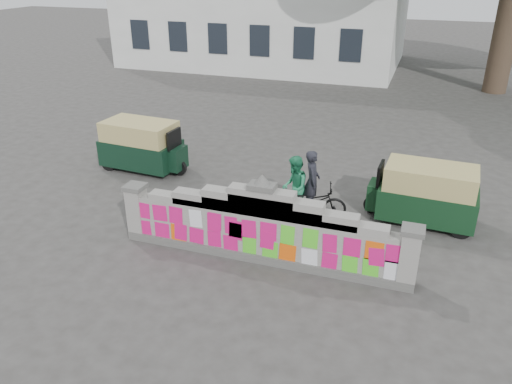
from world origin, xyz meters
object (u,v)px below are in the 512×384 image
at_px(pedestrian, 294,187).
at_px(cyclist_bike, 311,202).
at_px(rickshaw_left, 143,145).
at_px(cyclist_rider, 312,190).
at_px(rickshaw_right, 425,193).

bearing_deg(pedestrian, cyclist_bike, 80.58).
bearing_deg(rickshaw_left, cyclist_rider, -10.91).
xyz_separation_m(pedestrian, rickshaw_left, (-5.20, 1.54, -0.02)).
height_order(cyclist_rider, pedestrian, pedestrian).
bearing_deg(rickshaw_right, pedestrian, 17.57).
height_order(cyclist_rider, rickshaw_left, cyclist_rider).
relative_size(cyclist_bike, rickshaw_left, 0.63).
bearing_deg(pedestrian, rickshaw_left, -119.95).
xyz_separation_m(cyclist_rider, pedestrian, (-0.43, -0.03, 0.03)).
xyz_separation_m(cyclist_rider, rickshaw_left, (-5.63, 1.51, 0.00)).
height_order(pedestrian, rickshaw_left, pedestrian).
distance_m(cyclist_bike, rickshaw_left, 5.84).
xyz_separation_m(cyclist_rider, rickshaw_right, (2.65, 0.76, -0.02)).
bearing_deg(cyclist_rider, cyclist_bike, -0.00).
bearing_deg(pedestrian, cyclist_rider, 80.58).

